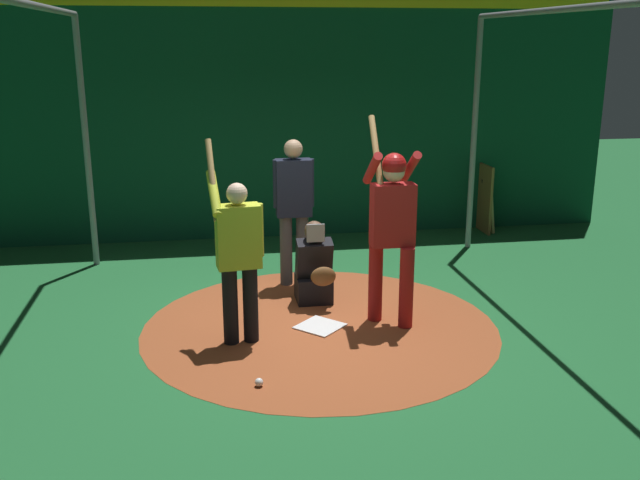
# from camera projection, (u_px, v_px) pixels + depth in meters

# --- Properties ---
(ground_plane) EXTENTS (26.26, 26.26, 0.00)m
(ground_plane) POSITION_uv_depth(u_px,v_px,m) (320.00, 327.00, 7.42)
(ground_plane) COLOR #216633
(dirt_circle) EXTENTS (3.71, 3.71, 0.01)m
(dirt_circle) POSITION_uv_depth(u_px,v_px,m) (320.00, 327.00, 7.42)
(dirt_circle) COLOR #9E4C28
(dirt_circle) RESTS_ON ground
(home_plate) EXTENTS (0.59, 0.59, 0.01)m
(home_plate) POSITION_uv_depth(u_px,v_px,m) (320.00, 326.00, 7.42)
(home_plate) COLOR white
(home_plate) RESTS_ON dirt_circle
(batter) EXTENTS (0.68, 0.49, 2.15)m
(batter) POSITION_uv_depth(u_px,v_px,m) (392.00, 221.00, 7.24)
(batter) COLOR maroon
(batter) RESTS_ON ground
(catcher) EXTENTS (0.58, 0.40, 0.96)m
(catcher) POSITION_uv_depth(u_px,v_px,m) (314.00, 271.00, 8.04)
(catcher) COLOR black
(catcher) RESTS_ON ground
(umpire) EXTENTS (0.22, 0.49, 1.78)m
(umpire) POSITION_uv_depth(u_px,v_px,m) (294.00, 204.00, 8.48)
(umpire) COLOR #4C4C51
(umpire) RESTS_ON ground
(visitor) EXTENTS (0.54, 0.53, 1.99)m
(visitor) POSITION_uv_depth(u_px,v_px,m) (238.00, 252.00, 6.82)
(visitor) COLOR black
(visitor) RESTS_ON ground
(back_wall) EXTENTS (0.23, 10.26, 3.60)m
(back_wall) POSITION_uv_depth(u_px,v_px,m) (279.00, 116.00, 10.51)
(back_wall) COLOR #0F472D
(back_wall) RESTS_ON ground
(cage_frame) EXTENTS (5.35, 5.30, 3.24)m
(cage_frame) POSITION_uv_depth(u_px,v_px,m) (320.00, 113.00, 6.82)
(cage_frame) COLOR gray
(cage_frame) RESTS_ON ground
(bat_rack) EXTENTS (0.70, 0.18, 1.05)m
(bat_rack) POSITION_uv_depth(u_px,v_px,m) (484.00, 200.00, 11.13)
(bat_rack) COLOR olive
(bat_rack) RESTS_ON ground
(baseball_0) EXTENTS (0.07, 0.07, 0.07)m
(baseball_0) POSITION_uv_depth(u_px,v_px,m) (259.00, 382.00, 6.13)
(baseball_0) COLOR white
(baseball_0) RESTS_ON dirt_circle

